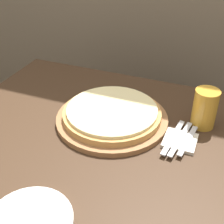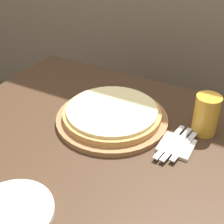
{
  "view_description": "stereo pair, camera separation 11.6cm",
  "coord_description": "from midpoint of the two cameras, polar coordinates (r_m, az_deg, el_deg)",
  "views": [
    {
      "loc": [
        0.38,
        -0.75,
        1.39
      ],
      "look_at": [
        0.03,
        0.14,
        0.75
      ],
      "focal_mm": 50.0,
      "sensor_mm": 36.0,
      "label": 1
    },
    {
      "loc": [
        0.49,
        -0.71,
        1.39
      ],
      "look_at": [
        0.03,
        0.14,
        0.75
      ],
      "focal_mm": 50.0,
      "sensor_mm": 36.0,
      "label": 2
    }
  ],
  "objects": [
    {
      "name": "dinner_knife",
      "position": [
        1.08,
        14.8,
        -5.76
      ],
      "size": [
        0.05,
        0.21,
        0.0
      ],
      "color": "silver",
      "rests_on": "napkin_stack"
    },
    {
      "name": "napkin_stack",
      "position": [
        1.09,
        14.74,
        -6.11
      ],
      "size": [
        0.11,
        0.11,
        0.01
      ],
      "color": "beige",
      "rests_on": "dining_table"
    },
    {
      "name": "dining_table",
      "position": [
        1.34,
        -1.44,
        -16.98
      ],
      "size": [
        1.12,
        1.04,
        0.71
      ],
      "color": "#3D2819",
      "rests_on": "ground_plane"
    },
    {
      "name": "pizza_on_board",
      "position": [
        1.16,
        2.84,
        -0.69
      ],
      "size": [
        0.42,
        0.42,
        0.06
      ],
      "color": "#99663D",
      "rests_on": "dining_table"
    },
    {
      "name": "fork",
      "position": [
        1.08,
        13.54,
        -5.39
      ],
      "size": [
        0.04,
        0.21,
        0.0
      ],
      "color": "silver",
      "rests_on": "napkin_stack"
    },
    {
      "name": "dinner_plate",
      "position": [
        0.88,
        -14.1,
        -17.72
      ],
      "size": [
        0.23,
        0.23,
        0.02
      ],
      "color": "white",
      "rests_on": "dining_table"
    },
    {
      "name": "spoon",
      "position": [
        1.08,
        16.07,
        -6.13
      ],
      "size": [
        0.04,
        0.18,
        0.0
      ],
      "color": "silver",
      "rests_on": "napkin_stack"
    },
    {
      "name": "beer_glass",
      "position": [
        1.14,
        19.68,
        -0.3
      ],
      "size": [
        0.09,
        0.09,
        0.15
      ],
      "color": "gold",
      "rests_on": "dining_table"
    }
  ]
}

